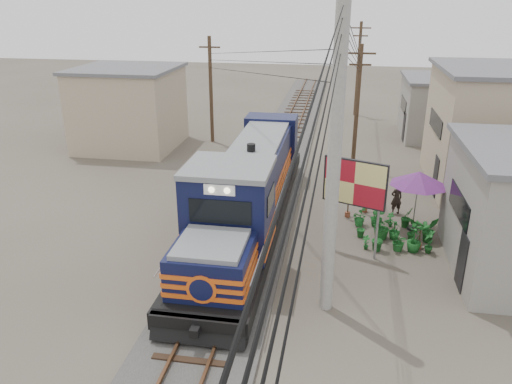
% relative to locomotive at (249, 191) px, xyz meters
% --- Properties ---
extents(ground, '(120.00, 120.00, 0.00)m').
position_rel_locomotive_xyz_m(ground, '(0.00, -4.79, -1.74)').
color(ground, '#473F35').
rests_on(ground, ground).
extents(ballast, '(3.60, 70.00, 0.16)m').
position_rel_locomotive_xyz_m(ballast, '(0.00, 5.21, -1.66)').
color(ballast, '#595651').
rests_on(ballast, ground).
extents(track, '(1.15, 70.00, 0.12)m').
position_rel_locomotive_xyz_m(track, '(0.00, 5.21, -1.48)').
color(track, '#51331E').
rests_on(track, ground).
extents(locomotive, '(2.97, 16.14, 4.00)m').
position_rel_locomotive_xyz_m(locomotive, '(0.00, 0.00, 0.00)').
color(locomotive, black).
rests_on(locomotive, ground).
extents(utility_pole_main, '(0.40, 0.40, 10.00)m').
position_rel_locomotive_xyz_m(utility_pole_main, '(3.50, -5.29, 3.26)').
color(utility_pole_main, '#9E9B93').
rests_on(utility_pole_main, ground).
extents(wooden_pole_mid, '(1.60, 0.24, 7.00)m').
position_rel_locomotive_xyz_m(wooden_pole_mid, '(4.50, 9.21, 1.93)').
color(wooden_pole_mid, '#4C3826').
rests_on(wooden_pole_mid, ground).
extents(wooden_pole_far, '(1.60, 0.24, 7.50)m').
position_rel_locomotive_xyz_m(wooden_pole_far, '(4.80, 23.21, 2.19)').
color(wooden_pole_far, '#4C3826').
rests_on(wooden_pole_far, ground).
extents(wooden_pole_left, '(1.60, 0.24, 7.00)m').
position_rel_locomotive_xyz_m(wooden_pole_left, '(-5.00, 13.21, 1.93)').
color(wooden_pole_left, '#4C3826').
rests_on(wooden_pole_left, ground).
extents(power_lines, '(9.65, 19.00, 3.30)m').
position_rel_locomotive_xyz_m(power_lines, '(-0.14, 3.70, 5.82)').
color(power_lines, black).
rests_on(power_lines, ground).
extents(shophouse_back, '(6.30, 6.30, 4.20)m').
position_rel_locomotive_xyz_m(shophouse_back, '(11.00, 17.21, 0.37)').
color(shophouse_back, gray).
rests_on(shophouse_back, ground).
extents(shophouse_left, '(6.30, 6.30, 5.20)m').
position_rel_locomotive_xyz_m(shophouse_left, '(-10.00, 11.21, 0.87)').
color(shophouse_left, tan).
rests_on(shophouse_left, ground).
extents(billboard, '(2.34, 1.02, 3.82)m').
position_rel_locomotive_xyz_m(billboard, '(4.28, -1.41, 1.08)').
color(billboard, '#99999E').
rests_on(billboard, ground).
extents(market_umbrella, '(2.73, 2.73, 2.65)m').
position_rel_locomotive_xyz_m(market_umbrella, '(6.98, 1.17, 0.58)').
color(market_umbrella, black).
rests_on(market_umbrella, ground).
extents(vendor, '(0.64, 0.53, 1.52)m').
position_rel_locomotive_xyz_m(vendor, '(6.37, 2.75, -0.99)').
color(vendor, black).
rests_on(vendor, ground).
extents(plant_nursery, '(3.49, 3.04, 1.12)m').
position_rel_locomotive_xyz_m(plant_nursery, '(6.02, 0.01, -1.27)').
color(plant_nursery, '#18571F').
rests_on(plant_nursery, ground).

